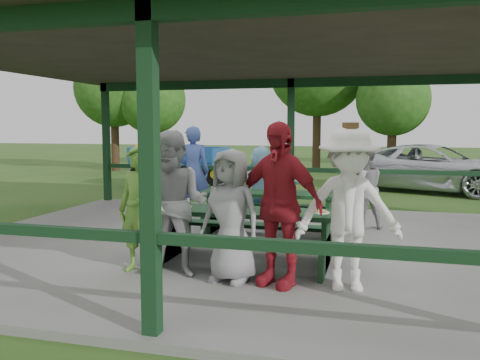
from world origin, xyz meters
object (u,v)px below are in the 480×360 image
(spectator_blue, at_px, (193,172))
(contestant_white_fedora, at_px, (349,209))
(contestant_red, at_px, (278,204))
(spectator_lblue, at_px, (262,185))
(contestant_grey_mid, at_px, (231,216))
(picnic_table_far, at_px, (270,207))
(pickup_truck, at_px, (434,168))
(farm_trailer, at_px, (179,166))
(spectator_grey, at_px, (364,188))
(picnic_table_near, at_px, (246,229))
(contestant_green, at_px, (139,210))
(contestant_grey_left, at_px, (174,204))

(spectator_blue, bearing_deg, contestant_white_fedora, 115.76)
(contestant_red, distance_m, spectator_lblue, 3.78)
(contestant_grey_mid, height_order, contestant_white_fedora, contestant_white_fedora)
(picnic_table_far, distance_m, pickup_truck, 8.62)
(spectator_lblue, bearing_deg, contestant_white_fedora, 107.95)
(spectator_lblue, relative_size, farm_trailer, 0.37)
(contestant_white_fedora, height_order, farm_trailer, contestant_white_fedora)
(spectator_grey, bearing_deg, contestant_red, 57.80)
(picnic_table_near, relative_size, contestant_white_fedora, 1.33)
(spectator_grey, height_order, farm_trailer, spectator_grey)
(spectator_grey, bearing_deg, pickup_truck, -124.06)
(picnic_table_near, relative_size, contestant_green, 1.56)
(contestant_grey_mid, bearing_deg, contestant_red, 16.00)
(spectator_lblue, relative_size, spectator_blue, 0.80)
(contestant_red, height_order, spectator_grey, contestant_red)
(contestant_red, xyz_separation_m, spectator_lblue, (-1.02, 3.63, -0.21))
(farm_trailer, bearing_deg, spectator_blue, -60.46)
(contestant_green, bearing_deg, spectator_grey, 66.31)
(contestant_green, bearing_deg, contestant_white_fedora, 12.15)
(contestant_green, relative_size, contestant_white_fedora, 0.85)
(spectator_blue, bearing_deg, spectator_grey, 160.26)
(contestant_grey_left, xyz_separation_m, spectator_blue, (-1.28, 4.11, 0.03))
(contestant_green, height_order, contestant_white_fedora, contestant_white_fedora)
(contestant_white_fedora, xyz_separation_m, spectator_lblue, (-1.85, 3.61, -0.18))
(spectator_grey, bearing_deg, spectator_blue, -24.21)
(contestant_red, bearing_deg, contestant_white_fedora, 21.23)
(contestant_green, xyz_separation_m, contestant_grey_left, (0.52, -0.04, 0.10))
(contestant_grey_mid, bearing_deg, contestant_grey_left, -168.35)
(contestant_grey_left, relative_size, farm_trailer, 0.45)
(contestant_green, distance_m, spectator_blue, 4.15)
(contestant_green, bearing_deg, spectator_blue, 113.45)
(picnic_table_far, relative_size, spectator_blue, 1.27)
(spectator_grey, bearing_deg, picnic_table_near, 43.83)
(spectator_grey, distance_m, pickup_truck, 7.20)
(contestant_grey_mid, relative_size, contestant_white_fedora, 0.84)
(picnic_table_far, distance_m, spectator_blue, 2.37)
(contestant_green, xyz_separation_m, spectator_grey, (2.76, 3.74, -0.07))
(contestant_red, distance_m, spectator_grey, 3.91)
(picnic_table_near, relative_size, contestant_grey_left, 1.39)
(contestant_grey_mid, distance_m, spectator_lblue, 3.68)
(contestant_grey_mid, bearing_deg, contestant_white_fedora, 16.22)
(contestant_green, relative_size, contestant_red, 0.84)
(contestant_red, xyz_separation_m, spectator_blue, (-2.62, 4.13, -0.02))
(picnic_table_near, height_order, contestant_grey_left, contestant_grey_left)
(contestant_green, bearing_deg, pickup_truck, 79.17)
(picnic_table_near, bearing_deg, contestant_white_fedora, -30.00)
(contestant_grey_mid, xyz_separation_m, spectator_grey, (1.49, 3.81, -0.06))
(picnic_table_far, distance_m, contestant_green, 3.06)
(contestant_grey_mid, distance_m, spectator_grey, 4.09)
(contestant_white_fedora, xyz_separation_m, farm_trailer, (-6.01, 9.69, -0.34))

